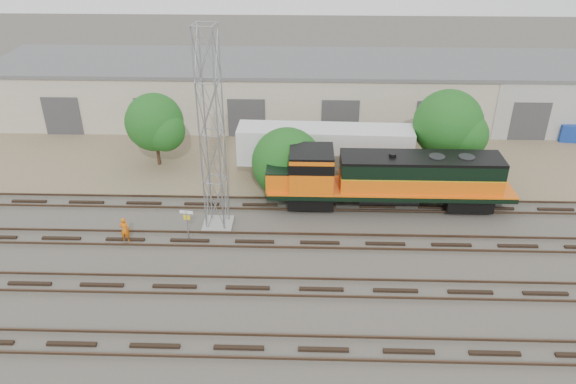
{
  "coord_description": "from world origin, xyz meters",
  "views": [
    {
      "loc": [
        -1.08,
        -27.11,
        19.28
      ],
      "look_at": [
        -2.02,
        4.0,
        2.2
      ],
      "focal_mm": 35.0,
      "sensor_mm": 36.0,
      "label": 1
    }
  ],
  "objects_px": {
    "locomotive": "(386,178)",
    "signal_tower": "(212,136)",
    "semi_trailer": "(329,146)",
    "worker": "(125,230)"
  },
  "relations": [
    {
      "from": "signal_tower",
      "to": "locomotive",
      "type": "bearing_deg",
      "value": 13.43
    },
    {
      "from": "locomotive",
      "to": "semi_trailer",
      "type": "height_order",
      "value": "locomotive"
    },
    {
      "from": "worker",
      "to": "semi_trailer",
      "type": "height_order",
      "value": "semi_trailer"
    },
    {
      "from": "worker",
      "to": "semi_trailer",
      "type": "xyz_separation_m",
      "value": [
        12.68,
        9.14,
        1.64
      ]
    },
    {
      "from": "semi_trailer",
      "to": "worker",
      "type": "bearing_deg",
      "value": -142.65
    },
    {
      "from": "worker",
      "to": "locomotive",
      "type": "bearing_deg",
      "value": -165.49
    },
    {
      "from": "signal_tower",
      "to": "worker",
      "type": "bearing_deg",
      "value": -160.1
    },
    {
      "from": "locomotive",
      "to": "semi_trailer",
      "type": "bearing_deg",
      "value": 128.53
    },
    {
      "from": "locomotive",
      "to": "semi_trailer",
      "type": "xyz_separation_m",
      "value": [
        -3.64,
        4.57,
        0.19
      ]
    },
    {
      "from": "locomotive",
      "to": "signal_tower",
      "type": "bearing_deg",
      "value": -166.57
    }
  ]
}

